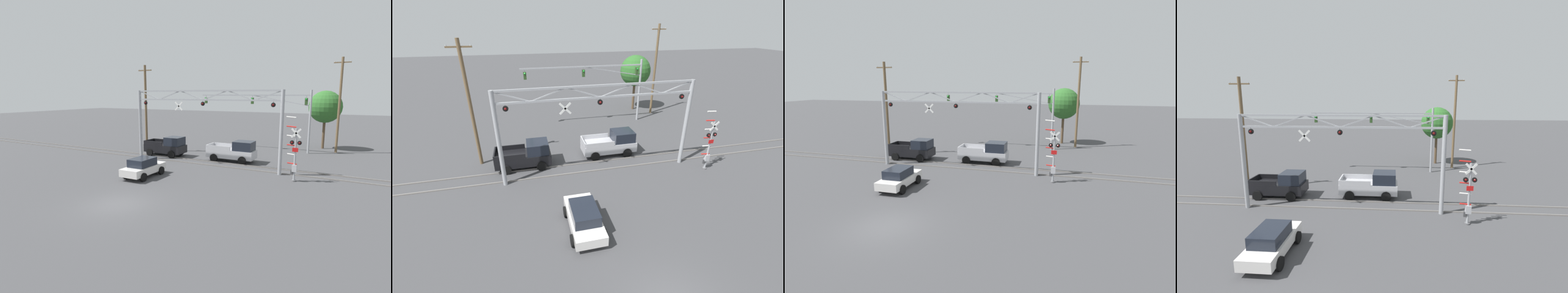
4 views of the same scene
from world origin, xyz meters
TOP-DOWN VIEW (x-y plane):
  - rail_track_near at (0.00, 12.14)m, footprint 80.00×0.08m
  - rail_track_far at (0.00, 13.57)m, footprint 80.00×0.08m
  - crossing_gantry at (-0.01, 11.85)m, footprint 14.91×0.31m
  - crossing_signal_mast at (8.70, 10.36)m, footprint 1.24×0.35m
  - traffic_signal_span at (4.53, 22.96)m, footprint 13.72×0.39m
  - pickup_truck_lead at (2.07, 14.88)m, footprint 4.83×2.24m
  - pickup_truck_following at (-5.57, 14.31)m, footprint 4.51×2.24m
  - sedan_waiting at (-2.57, 5.99)m, footprint 2.02×4.09m
  - utility_pole_left at (-9.43, 15.71)m, footprint 1.80×0.28m
  - utility_pole_right at (10.93, 25.03)m, footprint 1.80×0.28m
  - background_tree_beyond_span at (9.28, 27.20)m, footprint 3.96×3.96m

SIDE VIEW (x-z plane):
  - rail_track_near at x=0.00m, z-range 0.00..0.10m
  - rail_track_far at x=0.00m, z-range 0.00..0.10m
  - sedan_waiting at x=-2.57m, z-range 0.02..1.60m
  - pickup_truck_following at x=-5.57m, z-range -0.04..2.12m
  - pickup_truck_lead at x=2.07m, z-range -0.04..2.12m
  - crossing_signal_mast at x=8.70m, z-range -0.51..4.58m
  - crossing_gantry at x=-0.01m, z-range 1.05..8.20m
  - traffic_signal_span at x=4.53m, z-range 1.49..8.73m
  - utility_pole_left at x=-9.43m, z-range 0.15..10.24m
  - background_tree_beyond_span at x=9.28m, z-range 1.61..8.82m
  - utility_pole_right at x=10.93m, z-range 0.15..11.04m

